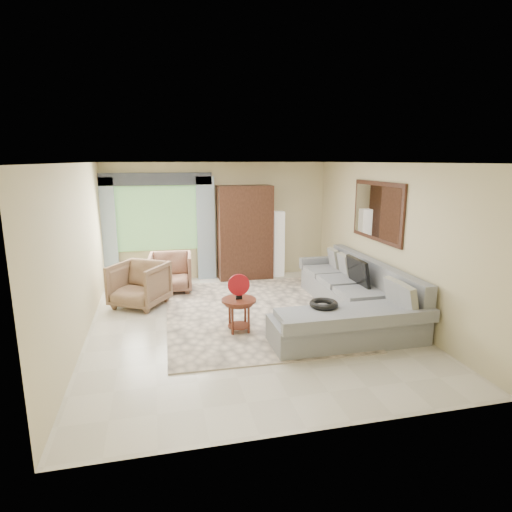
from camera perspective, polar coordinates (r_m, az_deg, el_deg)
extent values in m
plane|color=silver|center=(7.18, -1.32, -8.91)|extent=(6.00, 6.00, 0.00)
cube|color=beige|center=(7.63, -0.38, -7.48)|extent=(3.10, 4.07, 0.02)
cube|color=gray|center=(8.17, 11.83, -4.98)|extent=(0.90, 2.40, 0.40)
cube|color=gray|center=(6.53, 12.15, -9.57)|extent=(2.30, 0.80, 0.40)
cube|color=gray|center=(7.86, 15.52, -2.47)|extent=(0.20, 3.20, 0.50)
cube|color=gray|center=(9.22, 8.58, -0.84)|extent=(0.90, 0.16, 0.22)
cube|color=gray|center=(6.05, 14.10, -8.54)|extent=(2.30, 0.10, 0.18)
cube|color=black|center=(7.74, 13.45, -2.05)|extent=(0.14, 0.74, 0.48)
torus|color=black|center=(6.49, 9.02, -6.34)|extent=(0.43, 0.43, 0.09)
cylinder|color=#4A1B13|center=(6.65, -2.30, -5.91)|extent=(0.54, 0.54, 0.04)
cylinder|color=#4A1B13|center=(6.74, -2.28, -8.16)|extent=(0.36, 0.36, 0.49)
cylinder|color=maroon|center=(6.57, -2.32, -3.86)|extent=(0.34, 0.06, 0.34)
imported|color=#7F6345|center=(8.15, -15.30, -3.70)|extent=(1.21, 1.22, 0.82)
imported|color=#8C624C|center=(8.93, -11.33, -2.16)|extent=(0.90, 0.92, 0.79)
imported|color=#999999|center=(9.67, -16.02, -1.94)|extent=(0.63, 0.58, 0.57)
cube|color=black|center=(9.58, -1.50, 3.11)|extent=(1.20, 0.55, 2.10)
cube|color=silver|center=(9.89, 2.98, 1.62)|extent=(0.24, 0.24, 1.50)
cube|color=#669E59|center=(9.59, -13.06, 4.90)|extent=(1.80, 0.04, 1.40)
cube|color=#9EB7CC|center=(9.59, -19.27, 3.01)|extent=(0.40, 0.08, 2.30)
cube|color=#9EB7CC|center=(9.59, -6.69, 3.64)|extent=(0.40, 0.08, 2.30)
cube|color=#1E232D|center=(9.44, -13.31, 9.96)|extent=(2.40, 0.12, 0.26)
cube|color=black|center=(7.93, 15.89, 5.75)|extent=(0.04, 1.70, 1.05)
cube|color=white|center=(7.92, 15.73, 5.75)|extent=(0.02, 1.54, 0.90)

